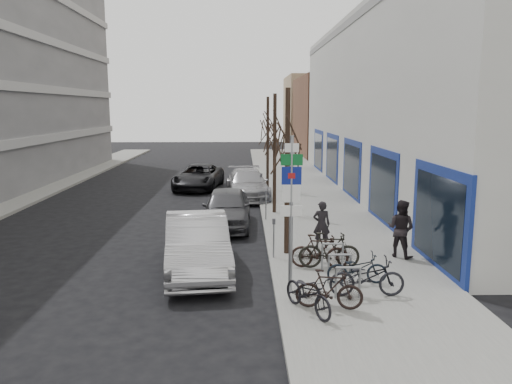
{
  "coord_description": "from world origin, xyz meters",
  "views": [
    {
      "loc": [
        1.2,
        -12.36,
        4.88
      ],
      "look_at": [
        1.63,
        4.63,
        2.0
      ],
      "focal_mm": 35.0,
      "sensor_mm": 36.0,
      "label": 1
    }
  ],
  "objects": [
    {
      "name": "parked_car_mid",
      "position": [
        0.5,
        7.79,
        0.8
      ],
      "size": [
        1.99,
        4.75,
        1.61
      ],
      "primitive_type": "imported",
      "rotation": [
        0.0,
        0.0,
        -0.02
      ],
      "color": "#46464B",
      "rests_on": "ground"
    },
    {
      "name": "parked_car_back",
      "position": [
        1.4,
        14.48,
        0.77
      ],
      "size": [
        2.57,
        5.48,
        1.55
      ],
      "primitive_type": "imported",
      "rotation": [
        0.0,
        0.0,
        0.08
      ],
      "color": "#97969B",
      "rests_on": "ground"
    },
    {
      "name": "tan_building_far",
      "position": [
        13.5,
        55.0,
        4.5
      ],
      "size": [
        13.0,
        12.0,
        9.0
      ],
      "primitive_type": "cube",
      "color": "#937A5B",
      "rests_on": "ground"
    },
    {
      "name": "parked_car_front",
      "position": [
        -0.2,
        2.08,
        0.85
      ],
      "size": [
        2.43,
        5.37,
        1.71
      ],
      "primitive_type": "imported",
      "rotation": [
        0.0,
        0.0,
        0.12
      ],
      "color": "#AAAAAF",
      "rests_on": "ground"
    },
    {
      "name": "tree_far",
      "position": [
        2.6,
        16.5,
        4.1
      ],
      "size": [
        1.8,
        1.8,
        5.5
      ],
      "color": "black",
      "rests_on": "ground"
    },
    {
      "name": "brick_building_far",
      "position": [
        13.0,
        40.0,
        4.0
      ],
      "size": [
        12.0,
        14.0,
        8.0
      ],
      "primitive_type": "cube",
      "color": "brown",
      "rests_on": "ground"
    },
    {
      "name": "sidewalk_east",
      "position": [
        4.5,
        10.0,
        0.07
      ],
      "size": [
        5.0,
        70.0,
        0.15
      ],
      "primitive_type": "cube",
      "color": "slate",
      "rests_on": "ground"
    },
    {
      "name": "pedestrian_far",
      "position": [
        6.21,
        2.99,
        1.09
      ],
      "size": [
        0.83,
        0.81,
        1.88
      ],
      "primitive_type": "imported",
      "rotation": [
        0.0,
        0.0,
        2.4
      ],
      "color": "black",
      "rests_on": "sidewalk_east"
    },
    {
      "name": "bike_mid_inner",
      "position": [
        3.73,
        1.89,
        0.71
      ],
      "size": [
        1.86,
        0.61,
        1.12
      ],
      "primitive_type": "imported",
      "rotation": [
        0.0,
        0.0,
        1.54
      ],
      "color": "black",
      "rests_on": "sidewalk_east"
    },
    {
      "name": "bike_near_left",
      "position": [
        2.7,
        -1.35,
        0.69
      ],
      "size": [
        1.3,
        1.82,
        1.08
      ],
      "primitive_type": "imported",
      "rotation": [
        0.0,
        0.0,
        0.49
      ],
      "color": "black",
      "rests_on": "sidewalk_east"
    },
    {
      "name": "meter_front",
      "position": [
        2.15,
        3.0,
        0.92
      ],
      "size": [
        0.1,
        0.08,
        1.27
      ],
      "color": "gray",
      "rests_on": "sidewalk_east"
    },
    {
      "name": "tree_near",
      "position": [
        2.6,
        3.5,
        4.1
      ],
      "size": [
        1.8,
        1.8,
        5.5
      ],
      "color": "black",
      "rests_on": "ground"
    },
    {
      "name": "bike_far_curb",
      "position": [
        4.31,
        -0.37,
        0.73
      ],
      "size": [
        1.92,
        0.61,
        1.17
      ],
      "primitive_type": "imported",
      "rotation": [
        0.0,
        0.0,
        1.55
      ],
      "color": "black",
      "rests_on": "sidewalk_east"
    },
    {
      "name": "highway_sign_pole",
      "position": [
        2.4,
        -0.01,
        2.46
      ],
      "size": [
        0.55,
        0.1,
        4.2
      ],
      "color": "gray",
      "rests_on": "ground"
    },
    {
      "name": "lane_car",
      "position": [
        -1.55,
        17.74,
        0.74
      ],
      "size": [
        3.07,
        5.56,
        1.47
      ],
      "primitive_type": "imported",
      "rotation": [
        0.0,
        0.0,
        -0.12
      ],
      "color": "black",
      "rests_on": "ground"
    },
    {
      "name": "meter_mid",
      "position": [
        2.15,
        8.5,
        0.92
      ],
      "size": [
        0.1,
        0.08,
        1.27
      ],
      "color": "gray",
      "rests_on": "sidewalk_east"
    },
    {
      "name": "ground",
      "position": [
        0.0,
        0.0,
        0.0
      ],
      "size": [
        120.0,
        120.0,
        0.0
      ],
      "primitive_type": "plane",
      "color": "black",
      "rests_on": "ground"
    },
    {
      "name": "bike_near_right",
      "position": [
        3.22,
        -1.16,
        0.64
      ],
      "size": [
        1.68,
        0.77,
        0.98
      ],
      "primitive_type": "imported",
      "rotation": [
        0.0,
        0.0,
        1.39
      ],
      "color": "black",
      "rests_on": "sidewalk_east"
    },
    {
      "name": "meter_back",
      "position": [
        2.15,
        14.0,
        0.92
      ],
      "size": [
        0.1,
        0.08,
        1.27
      ],
      "color": "gray",
      "rests_on": "sidewalk_east"
    },
    {
      "name": "tree_mid",
      "position": [
        2.6,
        10.0,
        4.1
      ],
      "size": [
        1.8,
        1.8,
        5.5
      ],
      "color": "black",
      "rests_on": "ground"
    },
    {
      "name": "bike_mid_curb",
      "position": [
        4.27,
        0.56,
        0.65
      ],
      "size": [
        1.64,
        0.52,
        1.0
      ],
      "primitive_type": "imported",
      "rotation": [
        0.0,
        0.0,
        1.56
      ],
      "color": "black",
      "rests_on": "sidewalk_east"
    },
    {
      "name": "bike_far_inner",
      "position": [
        3.45,
        1.88,
        0.68
      ],
      "size": [
        1.79,
        0.78,
        1.05
      ],
      "primitive_type": "imported",
      "rotation": [
        0.0,
        0.0,
        1.42
      ],
      "color": "black",
      "rests_on": "sidewalk_east"
    },
    {
      "name": "bike_rack",
      "position": [
        3.8,
        0.6,
        0.66
      ],
      "size": [
        0.66,
        2.26,
        0.83
      ],
      "color": "gray",
      "rests_on": "sidewalk_east"
    },
    {
      "name": "pedestrian_near",
      "position": [
        3.85,
        4.11,
        0.96
      ],
      "size": [
        0.62,
        0.43,
        1.61
      ],
      "primitive_type": "imported",
      "rotation": [
        0.0,
        0.0,
        3.07
      ],
      "color": "black",
      "rests_on": "sidewalk_east"
    }
  ]
}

